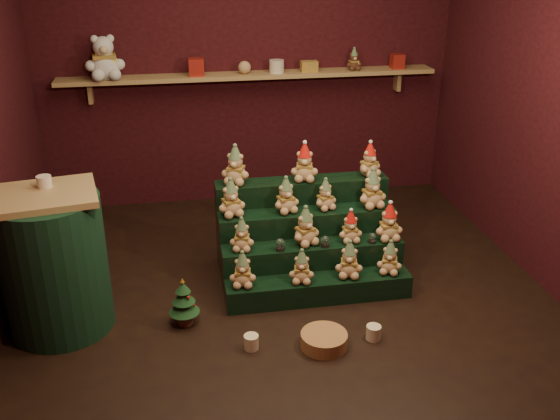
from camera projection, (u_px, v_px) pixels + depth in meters
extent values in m
plane|color=black|center=(286.00, 295.00, 4.78)|extent=(4.00, 4.00, 0.00)
cube|color=black|center=(248.00, 61.00, 6.06)|extent=(4.00, 0.10, 2.80)
cube|color=black|center=(386.00, 260.00, 2.36)|extent=(4.00, 0.10, 2.80)
cube|color=#A98454|center=(251.00, 75.00, 5.93)|extent=(3.60, 0.26, 0.04)
cube|color=#A98454|center=(90.00, 92.00, 5.81)|extent=(0.04, 0.12, 0.20)
cube|color=#A98454|center=(397.00, 80.00, 6.28)|extent=(0.04, 0.12, 0.20)
cube|color=black|center=(319.00, 289.00, 4.68)|extent=(1.40, 0.22, 0.18)
cube|color=black|center=(312.00, 264.00, 4.84)|extent=(1.40, 0.22, 0.36)
cube|color=black|center=(307.00, 242.00, 5.01)|extent=(1.40, 0.22, 0.54)
cube|color=black|center=(301.00, 220.00, 5.17)|extent=(1.40, 0.22, 0.72)
cylinder|color=black|center=(280.00, 249.00, 4.67)|extent=(0.07, 0.07, 0.03)
sphere|color=white|center=(280.00, 243.00, 4.65)|extent=(0.07, 0.07, 0.07)
cylinder|color=black|center=(325.00, 245.00, 4.72)|extent=(0.06, 0.06, 0.02)
sphere|color=white|center=(325.00, 240.00, 4.71)|extent=(0.07, 0.07, 0.07)
cylinder|color=black|center=(372.00, 241.00, 4.78)|extent=(0.06, 0.06, 0.02)
sphere|color=white|center=(372.00, 237.00, 4.77)|extent=(0.06, 0.06, 0.06)
cube|color=#A98454|center=(43.00, 196.00, 4.01)|extent=(0.74, 0.65, 0.04)
cylinder|color=#10301D|center=(55.00, 265.00, 4.22)|extent=(0.70, 0.70, 0.97)
cylinder|color=beige|center=(44.00, 182.00, 4.08)|extent=(0.10, 0.10, 0.08)
cylinder|color=#4C291B|center=(185.00, 320.00, 4.42)|extent=(0.11, 0.11, 0.05)
cone|color=#143918|center=(184.00, 305.00, 4.37)|extent=(0.22, 0.22, 0.11)
cone|color=#143918|center=(183.00, 296.00, 4.33)|extent=(0.16, 0.16, 0.10)
cone|color=#143918|center=(183.00, 287.00, 4.31)|extent=(0.11, 0.11, 0.08)
cone|color=gold|center=(182.00, 280.00, 4.28)|extent=(0.03, 0.03, 0.03)
cylinder|color=beige|center=(251.00, 342.00, 4.14)|extent=(0.10, 0.10, 0.10)
cylinder|color=beige|center=(373.00, 333.00, 4.24)|extent=(0.10, 0.10, 0.10)
cylinder|color=#A26F41|center=(324.00, 340.00, 4.16)|extent=(0.38, 0.38, 0.10)
cube|color=maroon|center=(196.00, 67.00, 5.79)|extent=(0.14, 0.14, 0.16)
cylinder|color=beige|center=(277.00, 66.00, 5.92)|extent=(0.14, 0.14, 0.12)
cube|color=maroon|center=(397.00, 61.00, 6.11)|extent=(0.12, 0.12, 0.14)
sphere|color=tan|center=(244.00, 67.00, 5.87)|extent=(0.12, 0.12, 0.12)
cube|color=orange|center=(309.00, 66.00, 5.98)|extent=(0.16, 0.10, 0.10)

